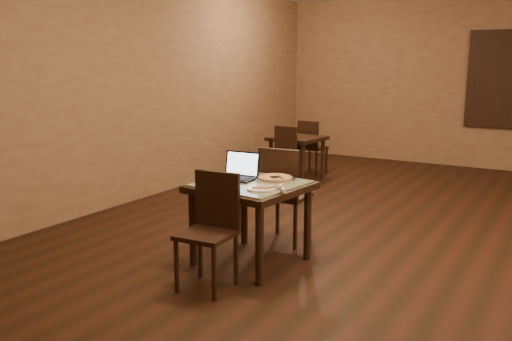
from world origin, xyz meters
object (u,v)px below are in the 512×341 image
Objects in this scene: tiled_table at (251,194)px; chair_main_far at (283,190)px; laptop at (239,172)px; other_table_b_chair_far at (311,144)px; pizza_pan at (275,179)px; chair_main_near at (211,223)px; other_table_b at (297,144)px; other_table_b_chair_near at (282,153)px.

tiled_table is 1.01× the size of chair_main_far.
tiled_table is 0.28m from laptop.
pizza_pan is at bearing 116.47° from other_table_b_chair_far.
chair_main_near is 1.23m from chair_main_far.
tiled_table is 3.66m from other_table_b.
laptop is at bearing 64.81° from chair_main_far.
other_table_b is (-1.25, 3.44, -0.09)m from tiled_table.
tiled_table is 0.63m from chair_main_near.
other_table_b_chair_near is (-1.24, 2.92, -0.16)m from tiled_table.
laptop is 4.01m from other_table_b_chair_far.
other_table_b_chair_near is at bearing 97.09° from other_table_b_chair_far.
pizza_pan is (0.12, -0.37, 0.20)m from chair_main_far.
chair_main_near is at bearing 86.39° from chair_main_far.
pizza_pan reaches higher than other_table_b.
laptop is 0.42× the size of other_table_b_chair_far.
chair_main_far reaches higher than other_table_b.
laptop is (-0.19, 0.72, 0.29)m from chair_main_near.
other_table_b is (-1.37, 3.20, -0.19)m from pizza_pan.
laptop is 0.42× the size of other_table_b_chair_near.
pizza_pan is 3.01m from other_table_b_chair_near.
pizza_pan is at bearing 69.56° from tiled_table.
pizza_pan is 0.47× the size of other_table_b.
tiled_table is at bearing -60.81° from other_table_b_chair_near.
tiled_table is 1.25× the size of other_table_b.
chair_main_far reaches higher than tiled_table.
other_table_b_chair_near is at bearing 105.07° from chair_main_near.
chair_main_near is at bearing -66.81° from other_table_b.
chair_main_near reaches higher than other_table_b.
tiled_table reaches higher than other_table_b.
chair_main_far is at bearing 95.68° from tiled_table.
other_table_b_chair_near and other_table_b_chair_far have the same top height.
chair_main_far is at bearing 85.32° from chair_main_near.
tiled_table is 2.72× the size of laptop.
other_table_b_chair_near is at bearing 106.77° from laptop.
laptop reaches higher than tiled_table.
chair_main_far reaches higher than other_table_b_chair_far.
other_table_b_chair_far is at bearing 113.73° from tiled_table.
chair_main_near is at bearing -64.59° from other_table_b_chair_near.
chair_main_far is (0.00, 0.61, -0.09)m from tiled_table.
other_table_b_chair_far is at bearing 101.11° from chair_main_near.
chair_main_near is 0.90m from pizza_pan.
chair_main_near is at bearing -98.38° from pizza_pan.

